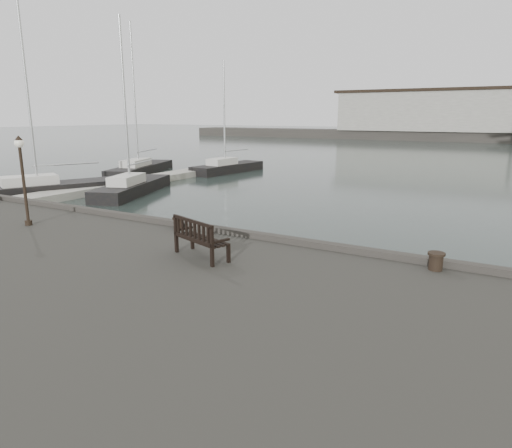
{
  "coord_description": "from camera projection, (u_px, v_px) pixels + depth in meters",
  "views": [
    {
      "loc": [
        5.56,
        -11.96,
        5.27
      ],
      "look_at": [
        -1.08,
        -0.5,
        2.1
      ],
      "focal_mm": 32.0,
      "sensor_mm": 36.0,
      "label": 1
    }
  ],
  "objects": [
    {
      "name": "ground",
      "position": [
        294.0,
        291.0,
        14.0
      ],
      "size": [
        400.0,
        400.0,
        0.0
      ],
      "primitive_type": "plane",
      "color": "black",
      "rests_on": "ground"
    },
    {
      "name": "pontoon",
      "position": [
        99.0,
        188.0,
        32.11
      ],
      "size": [
        2.0,
        24.0,
        0.5
      ],
      "primitive_type": "cube",
      "color": "#A9A79D",
      "rests_on": "ground"
    },
    {
      "name": "breakwater",
      "position": [
        469.0,
        120.0,
        92.64
      ],
      "size": [
        140.0,
        9.5,
        12.2
      ],
      "color": "#383530",
      "rests_on": "ground"
    },
    {
      "name": "bench",
      "position": [
        201.0,
        245.0,
        12.13
      ],
      "size": [
        1.89,
        1.16,
        1.03
      ],
      "rotation": [
        0.0,
        0.0,
        -0.33
      ],
      "color": "black",
      "rests_on": "quay"
    },
    {
      "name": "bollard_left",
      "position": [
        178.0,
        223.0,
        15.13
      ],
      "size": [
        0.41,
        0.41,
        0.42
      ],
      "primitive_type": "cylinder",
      "rotation": [
        0.0,
        0.0,
        0.04
      ],
      "color": "black",
      "rests_on": "quay"
    },
    {
      "name": "bollard_right",
      "position": [
        436.0,
        261.0,
        11.16
      ],
      "size": [
        0.54,
        0.54,
        0.44
      ],
      "primitive_type": "cylinder",
      "rotation": [
        0.0,
        0.0,
        -0.37
      ],
      "color": "black",
      "rests_on": "quay"
    },
    {
      "name": "lamp_post",
      "position": [
        22.0,
        169.0,
        15.32
      ],
      "size": [
        0.31,
        0.31,
        3.05
      ],
      "rotation": [
        0.0,
        0.0,
        0.22
      ],
      "color": "black",
      "rests_on": "quay"
    },
    {
      "name": "yacht_a",
      "position": [
        46.0,
        192.0,
        30.7
      ],
      "size": [
        6.35,
        9.85,
        13.2
      ],
      "rotation": [
        0.0,
        0.0,
        -0.43
      ],
      "color": "black",
      "rests_on": "ground"
    },
    {
      "name": "yacht_b",
      "position": [
        141.0,
        171.0,
        42.23
      ],
      "size": [
        5.67,
        10.54,
        13.68
      ],
      "rotation": [
        0.0,
        0.0,
        0.35
      ],
      "color": "black",
      "rests_on": "ground"
    },
    {
      "name": "yacht_c",
      "position": [
        133.0,
        190.0,
        31.33
      ],
      "size": [
        5.06,
        8.99,
        11.97
      ],
      "rotation": [
        0.0,
        0.0,
        0.36
      ],
      "color": "black",
      "rests_on": "ground"
    },
    {
      "name": "yacht_d",
      "position": [
        228.0,
        170.0,
        43.07
      ],
      "size": [
        3.12,
        8.51,
        10.64
      ],
      "rotation": [
        0.0,
        0.0,
        -0.11
      ],
      "color": "black",
      "rests_on": "ground"
    }
  ]
}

